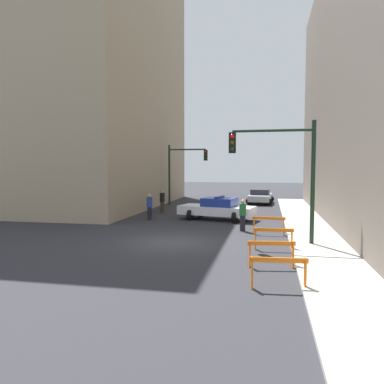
{
  "coord_description": "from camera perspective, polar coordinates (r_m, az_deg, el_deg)",
  "views": [
    {
      "loc": [
        4.07,
        -16.07,
        3.43
      ],
      "look_at": [
        -0.38,
        5.64,
        1.86
      ],
      "focal_mm": 35.0,
      "sensor_mm": 36.0,
      "label": 1
    }
  ],
  "objects": [
    {
      "name": "pedestrian_crossing",
      "position": [
        23.66,
        -6.5,
        -2.2
      ],
      "size": [
        0.42,
        0.42,
        1.66
      ],
      "rotation": [
        0.0,
        0.0,
        6.1
      ],
      "color": "black",
      "rests_on": "ground_plane"
    },
    {
      "name": "sidewalk_right",
      "position": [
        16.56,
        18.91,
        -7.91
      ],
      "size": [
        2.4,
        44.0,
        0.12
      ],
      "color": "#B2ADA3",
      "rests_on": "ground_plane"
    },
    {
      "name": "barrier_back",
      "position": [
        15.58,
        12.33,
        -6.45
      ],
      "size": [
        1.6,
        0.24,
        0.9
      ],
      "rotation": [
        0.0,
        0.0,
        0.05
      ],
      "color": "orange",
      "rests_on": "ground_plane"
    },
    {
      "name": "barrier_mid",
      "position": [
        12.96,
        12.0,
        -8.58
      ],
      "size": [
        1.59,
        0.38,
        0.9
      ],
      "rotation": [
        0.0,
        0.0,
        0.15
      ],
      "color": "orange",
      "rests_on": "ground_plane"
    },
    {
      "name": "parked_car_near",
      "position": [
        34.15,
        10.37,
        -0.63
      ],
      "size": [
        2.46,
        4.41,
        1.31
      ],
      "rotation": [
        0.0,
        0.0,
        -0.07
      ],
      "color": "silver",
      "rests_on": "ground_plane"
    },
    {
      "name": "pedestrian_corner",
      "position": [
        27.2,
        -4.56,
        -1.37
      ],
      "size": [
        0.48,
        0.48,
        1.66
      ],
      "rotation": [
        0.0,
        0.0,
        2.01
      ],
      "color": "#382D23",
      "rests_on": "ground_plane"
    },
    {
      "name": "traffic_light_near",
      "position": [
        16.43,
        13.93,
        4.28
      ],
      "size": [
        3.64,
        0.35,
        5.2
      ],
      "color": "black",
      "rests_on": "sidewalk_right"
    },
    {
      "name": "traffic_light_far",
      "position": [
        32.32,
        -1.6,
        4.0
      ],
      "size": [
        3.44,
        0.35,
        5.2
      ],
      "color": "black",
      "rests_on": "ground_plane"
    },
    {
      "name": "ground_plane",
      "position": [
        16.93,
        -2.59,
        -7.64
      ],
      "size": [
        120.0,
        120.0,
        0.0
      ],
      "primitive_type": "plane",
      "color": "#2D2D33"
    },
    {
      "name": "barrier_front",
      "position": [
        10.79,
        13.05,
        -11.17
      ],
      "size": [
        1.6,
        0.29,
        0.9
      ],
      "rotation": [
        0.0,
        0.0,
        0.09
      ],
      "color": "orange",
      "rests_on": "ground_plane"
    },
    {
      "name": "building_corner_left",
      "position": [
        34.83,
        -16.81,
        15.64
      ],
      "size": [
        14.0,
        20.0,
        21.04
      ],
      "color": "tan",
      "rests_on": "ground_plane"
    },
    {
      "name": "pedestrian_sidewalk",
      "position": [
        19.77,
        7.73,
        -3.45
      ],
      "size": [
        0.51,
        0.51,
        1.66
      ],
      "rotation": [
        0.0,
        0.0,
        3.92
      ],
      "color": "black",
      "rests_on": "ground_plane"
    },
    {
      "name": "police_car",
      "position": [
        23.67,
        3.88,
        -2.51
      ],
      "size": [
        4.99,
        2.98,
        1.52
      ],
      "rotation": [
        0.0,
        0.0,
        1.35
      ],
      "color": "white",
      "rests_on": "ground_plane"
    },
    {
      "name": "barrier_corner",
      "position": [
        18.94,
        11.62,
        -4.57
      ],
      "size": [
        1.6,
        0.19,
        0.9
      ],
      "rotation": [
        0.0,
        0.0,
        -0.02
      ],
      "color": "orange",
      "rests_on": "ground_plane"
    }
  ]
}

